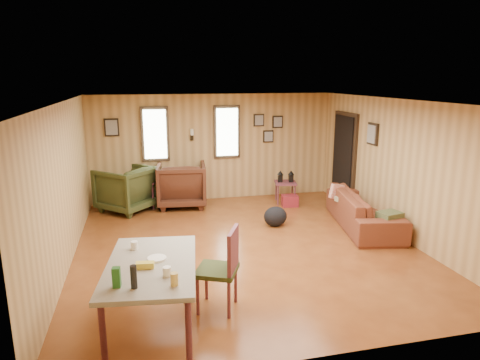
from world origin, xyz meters
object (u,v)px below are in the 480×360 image
at_px(recliner_green, 127,187).
at_px(end_table, 145,188).
at_px(sofa, 364,204).
at_px(recliner_brown, 182,182).
at_px(side_table, 286,181).
at_px(dining_table, 151,270).

distance_m(recliner_green, end_table, 0.45).
relative_size(recliner_green, end_table, 1.43).
distance_m(sofa, end_table, 4.60).
distance_m(recliner_brown, side_table, 2.30).
relative_size(recliner_brown, dining_table, 0.63).
relative_size(side_table, dining_table, 0.44).
relative_size(recliner_green, dining_table, 0.62).
bearing_deg(dining_table, sofa, 40.15).
bearing_deg(side_table, recliner_brown, 172.71).
bearing_deg(end_table, recliner_brown, -11.33).
xyz_separation_m(sofa, dining_table, (-4.00, -2.58, 0.29)).
height_order(sofa, dining_table, dining_table).
xyz_separation_m(sofa, recliner_brown, (-3.20, 2.13, 0.09)).
bearing_deg(recliner_green, recliner_brown, 136.57).
distance_m(sofa, dining_table, 4.77).
height_order(recliner_brown, dining_table, recliner_brown).
bearing_deg(recliner_green, side_table, 129.60).
xyz_separation_m(sofa, end_table, (-3.99, 2.29, -0.03)).
distance_m(side_table, dining_table, 5.39).
relative_size(sofa, recliner_brown, 2.14).
distance_m(recliner_green, side_table, 3.45).
relative_size(recliner_green, side_table, 1.40).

